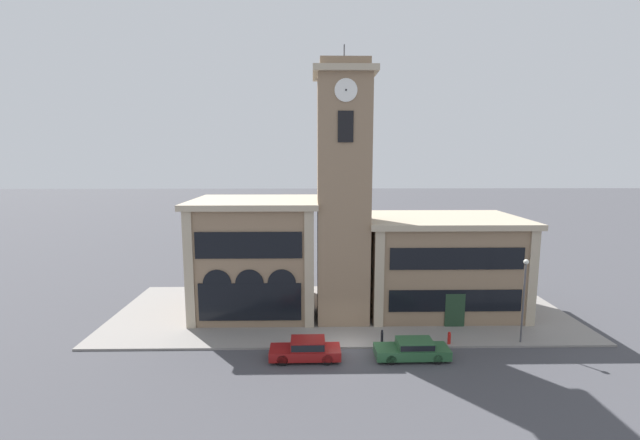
% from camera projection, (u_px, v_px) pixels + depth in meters
% --- Properties ---
extents(ground_plane, '(300.00, 300.00, 0.00)m').
position_uv_depth(ground_plane, '(348.00, 349.00, 29.07)').
color(ground_plane, '#424247').
extents(sidewalk_kerb, '(37.17, 13.86, 0.15)m').
position_uv_depth(sidewalk_kerb, '(341.00, 312.00, 35.91)').
color(sidewalk_kerb, gray).
rests_on(sidewalk_kerb, ground_plane).
extents(clock_tower, '(4.65, 4.65, 21.15)m').
position_uv_depth(clock_tower, '(343.00, 195.00, 33.03)').
color(clock_tower, '#897056').
rests_on(clock_tower, ground_plane).
extents(town_hall_left_wing, '(10.33, 9.04, 9.50)m').
position_uv_depth(town_hall_left_wing, '(256.00, 255.00, 35.82)').
color(town_hall_left_wing, '#897056').
rests_on(town_hall_left_wing, ground_plane).
extents(town_hall_right_wing, '(13.01, 9.04, 8.00)m').
position_uv_depth(town_hall_right_wing, '(440.00, 263.00, 36.20)').
color(town_hall_right_wing, '#897056').
rests_on(town_hall_right_wing, ground_plane).
extents(parked_car_near, '(4.57, 1.76, 1.39)m').
position_uv_depth(parked_car_near, '(306.00, 349.00, 27.48)').
color(parked_car_near, maroon).
rests_on(parked_car_near, ground_plane).
extents(parked_car_mid, '(4.78, 1.77, 1.27)m').
position_uv_depth(parked_car_mid, '(413.00, 349.00, 27.61)').
color(parked_car_mid, '#285633').
rests_on(parked_car_mid, ground_plane).
extents(street_lamp, '(0.36, 0.36, 5.93)m').
position_uv_depth(street_lamp, '(524.00, 288.00, 29.28)').
color(street_lamp, '#4C4C51').
rests_on(street_lamp, sidewalk_kerb).
extents(bollard, '(0.18, 0.18, 1.06)m').
position_uv_depth(bollard, '(382.00, 337.00, 29.39)').
color(bollard, black).
rests_on(bollard, sidewalk_kerb).
extents(fire_hydrant, '(0.22, 0.22, 0.87)m').
position_uv_depth(fire_hydrant, '(449.00, 338.00, 29.51)').
color(fire_hydrant, red).
rests_on(fire_hydrant, sidewalk_kerb).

